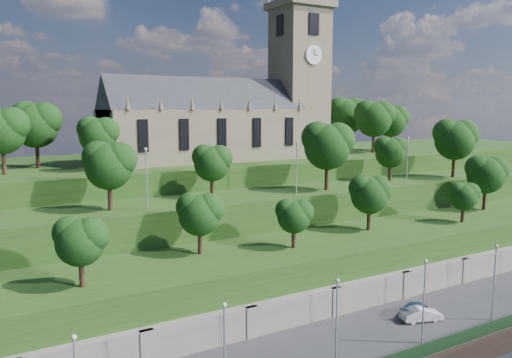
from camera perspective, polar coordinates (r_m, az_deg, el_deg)
promenade at (r=54.22m, az=16.97°, el=-16.53°), size 160.00×12.00×2.00m
fence at (r=50.39m, az=21.70°, el=-16.73°), size 160.00×0.10×1.20m
retaining_wall at (r=57.52m, az=12.61°, el=-13.27°), size 160.00×2.10×5.00m
embankment_lower at (r=61.31m, az=8.81°, el=-10.30°), size 160.00×12.00×8.00m
embankment_upper at (r=69.31m, az=3.16°, el=-6.31°), size 160.00×10.00×12.00m
hilltop at (r=86.96m, az=-4.34°, el=-2.33°), size 160.00×32.00×15.00m
church at (r=82.25m, az=-2.75°, el=7.61°), size 38.60×12.35×27.60m
trees_lower at (r=63.30m, az=12.75°, el=-1.66°), size 64.74×8.87×8.31m
trees_upper at (r=71.50m, az=9.76°, el=3.68°), size 61.65×8.46×9.54m
trees_hilltop at (r=84.31m, az=1.02°, el=6.82°), size 73.86×15.90×10.38m
lamp_posts_promenade at (r=48.57m, az=18.65°, el=-12.48°), size 60.36×0.36×7.90m
lamp_posts_upper at (r=65.01m, az=4.67°, el=1.75°), size 40.36×0.36×6.99m
car_middle at (r=54.64m, az=18.37°, el=-14.46°), size 4.45×2.63×1.39m
car_right at (r=55.97m, az=17.59°, el=-13.93°), size 4.74×3.46×1.28m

